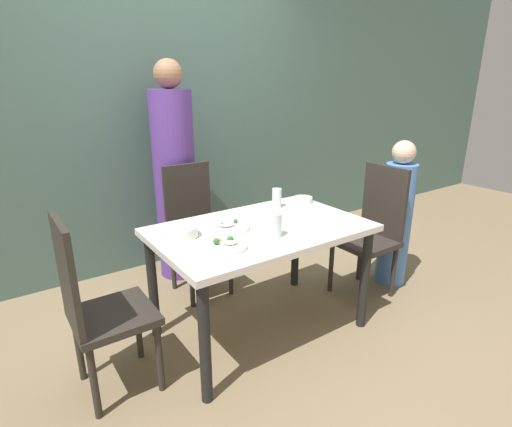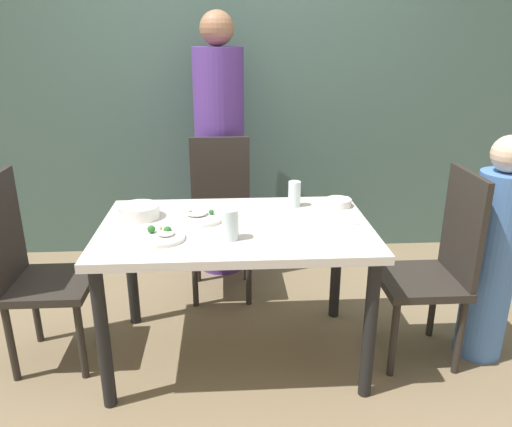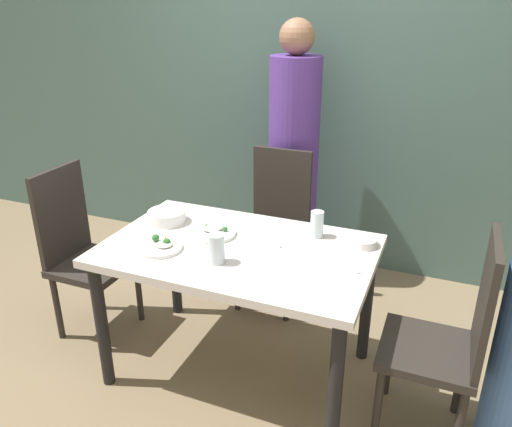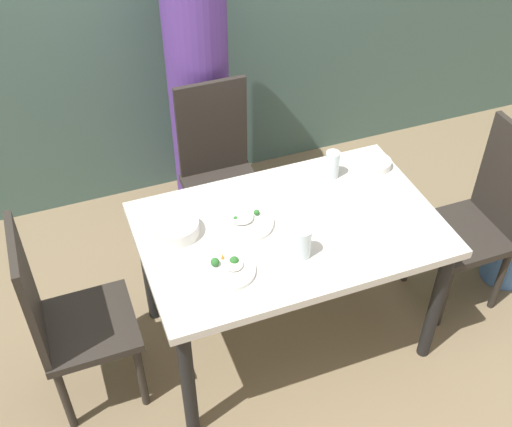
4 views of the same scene
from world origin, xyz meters
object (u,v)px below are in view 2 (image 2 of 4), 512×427
Objects in this scene: person_adult at (220,157)px; chair_child_spot at (437,264)px; bowl_curry at (139,211)px; chair_adult_spot at (221,214)px; plate_rice_adult at (161,236)px; person_child at (492,258)px; glass_water_tall at (230,224)px.

chair_child_spot is at bearing -46.68° from person_adult.
chair_child_spot is 1.51m from bowl_curry.
person_adult is (-1.08, 1.14, 0.29)m from chair_child_spot.
chair_adult_spot is 4.52× the size of plate_rice_adult.
glass_water_tall is (-1.30, -0.12, 0.26)m from person_child.
chair_adult_spot is 0.85× the size of person_child.
bowl_curry is at bearing 115.67° from plate_rice_adult.
person_adult is 8.66× the size of bowl_curry.
bowl_curry is at bearing -122.26° from chair_adult_spot.
person_child reaches higher than chair_adult_spot.
chair_child_spot is 1.07m from glass_water_tall.
person_child is at bearing 90.00° from chair_child_spot.
person_child is (0.28, 0.00, 0.03)m from chair_child_spot.
chair_child_spot is 1.36m from plate_rice_adult.
person_child is 5.30× the size of plate_rice_adult.
person_adult is 1.27m from plate_rice_adult.
person_child is at bearing 3.74° from plate_rice_adult.
chair_adult_spot is at bearing 57.74° from bowl_curry.
person_adult is at bearing 92.41° from glass_water_tall.
chair_adult_spot is at bearing -90.00° from person_adult.
bowl_curry is (-0.40, -0.63, 0.25)m from chair_adult_spot.
person_adult is 1.50× the size of person_child.
chair_adult_spot and chair_child_spot have the same top height.
chair_child_spot is at bearing -180.00° from person_child.
bowl_curry is (-0.40, -0.96, -0.05)m from person_adult.
chair_adult_spot reaches higher than bowl_curry.
plate_rice_adult is (-0.26, -1.25, -0.07)m from person_adult.
bowl_curry is 0.92× the size of plate_rice_adult.
glass_water_tall is (0.05, -1.26, -0.01)m from person_adult.
plate_rice_adult is at bearing -176.26° from person_child.
chair_adult_spot reaches higher than glass_water_tall.
glass_water_tall is at bearing -174.60° from person_child.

